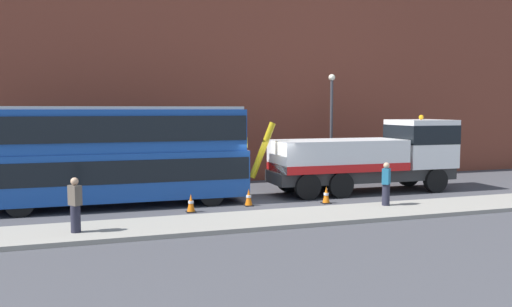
{
  "coord_description": "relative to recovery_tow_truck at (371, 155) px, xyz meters",
  "views": [
    {
      "loc": [
        -7.66,
        -21.57,
        3.96
      ],
      "look_at": [
        -0.07,
        0.52,
        2.0
      ],
      "focal_mm": 37.38,
      "sensor_mm": 36.0,
      "label": 1
    }
  ],
  "objects": [
    {
      "name": "street_lamp",
      "position": [
        -0.12,
        3.98,
        1.71
      ],
      "size": [
        0.36,
        0.36,
        5.83
      ],
      "color": "#38383D",
      "rests_on": "ground_plane"
    },
    {
      "name": "recovery_tow_truck",
      "position": [
        0.0,
        0.0,
        0.0
      ],
      "size": [
        10.16,
        2.78,
        3.67
      ],
      "rotation": [
        0.0,
        0.0,
        -0.02
      ],
      "color": "#2D2D2D",
      "rests_on": "ground_plane"
    },
    {
      "name": "ground_plane",
      "position": [
        -5.75,
        -0.51,
        -1.76
      ],
      "size": [
        120.0,
        120.0,
        0.0
      ],
      "primitive_type": "plane",
      "color": "#424247"
    },
    {
      "name": "traffic_cone_midway",
      "position": [
        -6.69,
        -1.62,
        -1.42
      ],
      "size": [
        0.36,
        0.36,
        0.72
      ],
      "color": "orange",
      "rests_on": "ground_plane"
    },
    {
      "name": "near_kerb",
      "position": [
        -5.75,
        -4.71,
        -1.68
      ],
      "size": [
        60.0,
        2.8,
        0.15
      ],
      "primitive_type": "cube",
      "color": "gray",
      "rests_on": "ground_plane"
    },
    {
      "name": "traffic_cone_near_bus",
      "position": [
        -9.21,
        -2.18,
        -1.42
      ],
      "size": [
        0.36,
        0.36,
        0.72
      ],
      "color": "orange",
      "rests_on": "ground_plane"
    },
    {
      "name": "pedestrian_onlooker",
      "position": [
        -13.41,
        -4.94,
        -0.77
      ],
      "size": [
        0.44,
        0.48,
        1.71
      ],
      "rotation": [
        0.0,
        0.0,
        0.57
      ],
      "color": "#232333",
      "rests_on": "near_kerb"
    },
    {
      "name": "pedestrian_bystander",
      "position": [
        -1.77,
        -4.05,
        -0.77
      ],
      "size": [
        0.47,
        0.47,
        1.71
      ],
      "rotation": [
        0.0,
        0.0,
        2.35
      ],
      "color": "#232333",
      "rests_on": "near_kerb"
    },
    {
      "name": "traffic_cone_near_truck",
      "position": [
        -3.43,
        -2.12,
        -1.42
      ],
      "size": [
        0.36,
        0.36,
        0.72
      ],
      "color": "orange",
      "rests_on": "ground_plane"
    },
    {
      "name": "building_facade",
      "position": [
        -5.75,
        6.17,
        6.31
      ],
      "size": [
        60.0,
        1.5,
        16.0
      ],
      "color": "brown",
      "rests_on": "ground_plane"
    },
    {
      "name": "double_decker_bus",
      "position": [
        -12.01,
        0.01,
        0.47
      ],
      "size": [
        11.08,
        2.72,
        4.06
      ],
      "rotation": [
        0.0,
        0.0,
        -0.02
      ],
      "color": "#19479E",
      "rests_on": "ground_plane"
    }
  ]
}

